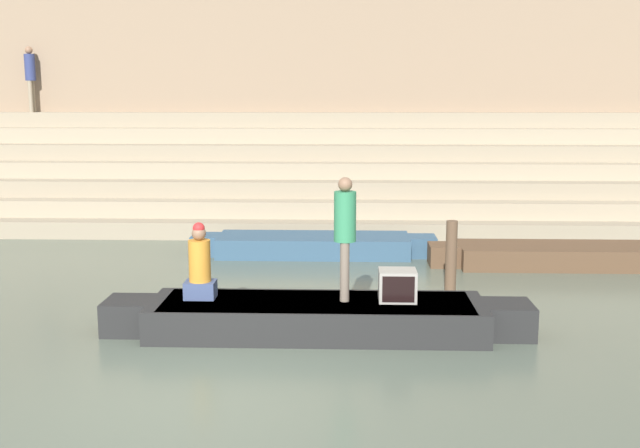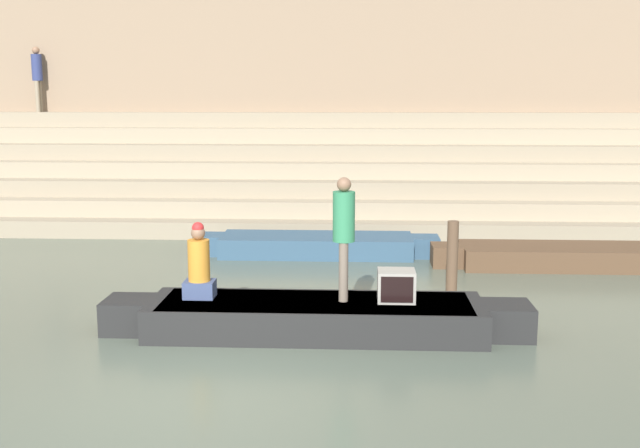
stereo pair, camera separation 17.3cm
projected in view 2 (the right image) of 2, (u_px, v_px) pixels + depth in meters
The scene contains 11 objects.
ground_plane at pixel (198, 397), 8.42m from camera, with size 120.00×120.00×0.00m, color #566051.
ghat_steps at pixel (290, 183), 19.75m from camera, with size 36.00×4.17×2.84m.
back_wall at pixel (296, 55), 21.21m from camera, with size 34.20×1.28×8.93m.
rowboat_main at pixel (316, 316), 10.60m from camera, with size 6.05×1.44×0.47m.
person_standing at pixel (344, 229), 10.48m from camera, with size 0.31×0.31×1.75m.
person_rowing at pixel (199, 267), 10.69m from camera, with size 0.44×0.34×1.10m.
tv_set at pixel (396, 286), 10.55m from camera, with size 0.53×0.45×0.44m.
moored_boat_shore at pixel (569, 256), 14.68m from camera, with size 5.39×1.25×0.42m.
moored_boat_distant at pixel (316, 245), 15.76m from camera, with size 5.13×1.25×0.42m.
mooring_post at pixel (452, 258), 12.62m from camera, with size 0.19×0.19×1.26m, color brown.
person_on_steps at pixel (37, 74), 20.78m from camera, with size 0.28×0.28×1.79m.
Camera 2 is at (1.78, -7.87, 3.38)m, focal length 42.00 mm.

